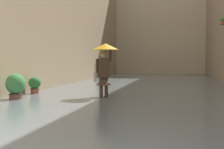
{
  "coord_description": "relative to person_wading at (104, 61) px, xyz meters",
  "views": [
    {
      "loc": [
        -1.67,
        2.42,
        1.45
      ],
      "look_at": [
        0.33,
        -6.82,
        1.0
      ],
      "focal_mm": 49.44,
      "sensor_mm": 36.0,
      "label": 1
    }
  ],
  "objects": [
    {
      "name": "person_wading",
      "position": [
        0.0,
        0.0,
        0.0
      ],
      "size": [
        0.92,
        0.92,
        2.08
      ],
      "color": "#4C4233",
      "rests_on": "ground_plane"
    },
    {
      "name": "flood_water",
      "position": [
        -0.8,
        -5.01,
        -1.32
      ],
      "size": [
        8.73,
        31.56,
        0.18
      ],
      "primitive_type": "cube",
      "color": "slate",
      "rests_on": "ground_plane"
    },
    {
      "name": "ground_plane",
      "position": [
        -0.8,
        -5.01,
        -1.41
      ],
      "size": [
        63.9,
        63.9,
        0.0
      ],
      "primitive_type": "plane",
      "color": "#605B56"
    },
    {
      "name": "potted_plant_mid_right",
      "position": [
        2.84,
        -0.52,
        -0.95
      ],
      "size": [
        0.46,
        0.46,
        0.81
      ],
      "color": "#9E563D",
      "rests_on": "ground_plane"
    },
    {
      "name": "potted_plant_near_right",
      "position": [
        2.68,
        1.14,
        -0.84
      ],
      "size": [
        0.63,
        0.63,
        1.0
      ],
      "color": "brown",
      "rests_on": "ground_plane"
    },
    {
      "name": "building_facade_far",
      "position": [
        -0.8,
        -18.69,
        3.79
      ],
      "size": [
        11.53,
        1.8,
        10.42
      ],
      "primitive_type": "cube",
      "color": "beige",
      "rests_on": "ground_plane"
    }
  ]
}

